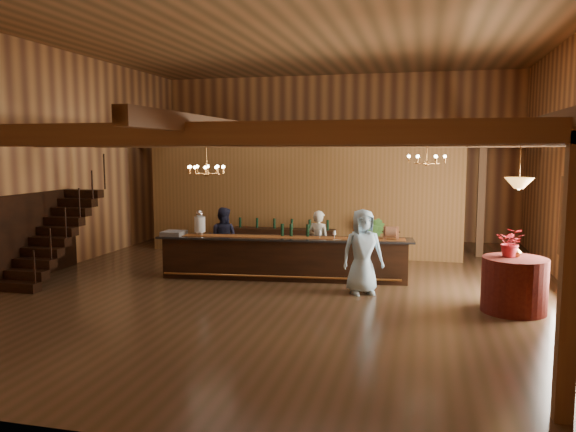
% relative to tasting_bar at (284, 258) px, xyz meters
% --- Properties ---
extents(floor, '(14.00, 14.00, 0.00)m').
position_rel_tasting_bar_xyz_m(floor, '(0.20, -0.45, -0.50)').
color(floor, '#44301B').
rests_on(floor, ground).
extents(ceiling, '(14.00, 14.00, 0.00)m').
position_rel_tasting_bar_xyz_m(ceiling, '(0.20, -0.45, 5.00)').
color(ceiling, '#9C693D').
rests_on(ceiling, wall_back).
extents(wall_back, '(12.00, 0.10, 5.50)m').
position_rel_tasting_bar_xyz_m(wall_back, '(0.20, 6.55, 2.25)').
color(wall_back, '#C48748').
rests_on(wall_back, floor).
extents(wall_front, '(12.00, 0.10, 5.50)m').
position_rel_tasting_bar_xyz_m(wall_front, '(0.20, -7.45, 2.25)').
color(wall_front, '#C48748').
rests_on(wall_front, floor).
extents(wall_left, '(0.10, 14.00, 5.50)m').
position_rel_tasting_bar_xyz_m(wall_left, '(-5.80, -0.45, 2.25)').
color(wall_left, '#C48748').
rests_on(wall_left, floor).
extents(beam_grid, '(11.90, 13.90, 0.39)m').
position_rel_tasting_bar_xyz_m(beam_grid, '(0.20, 0.06, 2.74)').
color(beam_grid, brown).
rests_on(beam_grid, wall_left).
extents(support_posts, '(9.20, 10.20, 3.20)m').
position_rel_tasting_bar_xyz_m(support_posts, '(0.20, -0.95, 1.10)').
color(support_posts, brown).
rests_on(support_posts, floor).
extents(partition_wall, '(9.00, 0.18, 3.10)m').
position_rel_tasting_bar_xyz_m(partition_wall, '(-0.30, 3.05, 1.05)').
color(partition_wall, brown).
rests_on(partition_wall, floor).
extents(window_right_back, '(0.12, 1.05, 1.75)m').
position_rel_tasting_bar_xyz_m(window_right_back, '(6.15, 0.55, 1.05)').
color(window_right_back, white).
rests_on(window_right_back, wall_right).
extents(staircase, '(1.00, 2.80, 2.00)m').
position_rel_tasting_bar_xyz_m(staircase, '(-5.25, -1.19, 0.50)').
color(staircase, black).
rests_on(staircase, floor).
extents(backroom_boxes, '(4.10, 0.60, 1.10)m').
position_rel_tasting_bar_xyz_m(backroom_boxes, '(-0.10, 5.05, 0.03)').
color(backroom_boxes, black).
rests_on(backroom_boxes, floor).
extents(tasting_bar, '(5.97, 1.36, 1.00)m').
position_rel_tasting_bar_xyz_m(tasting_bar, '(0.00, 0.00, 0.00)').
color(tasting_bar, black).
rests_on(tasting_bar, floor).
extents(beverage_dispenser, '(0.26, 0.26, 0.60)m').
position_rel_tasting_bar_xyz_m(beverage_dispenser, '(-2.01, -0.16, 0.77)').
color(beverage_dispenser, silver).
rests_on(beverage_dispenser, tasting_bar).
extents(glass_rack_tray, '(0.50, 0.50, 0.10)m').
position_rel_tasting_bar_xyz_m(glass_rack_tray, '(-2.61, -0.32, 0.54)').
color(glass_rack_tray, gray).
rests_on(glass_rack_tray, tasting_bar).
extents(raffle_drum, '(0.34, 0.24, 0.30)m').
position_rel_tasting_bar_xyz_m(raffle_drum, '(2.44, 0.21, 0.66)').
color(raffle_drum, '#955B3C').
rests_on(raffle_drum, tasting_bar).
extents(bar_bottle_0, '(0.07, 0.07, 0.30)m').
position_rel_tasting_bar_xyz_m(bar_bottle_0, '(-0.06, 0.11, 0.64)').
color(bar_bottle_0, black).
rests_on(bar_bottle_0, tasting_bar).
extents(bar_bottle_1, '(0.07, 0.07, 0.30)m').
position_rel_tasting_bar_xyz_m(bar_bottle_1, '(0.15, 0.13, 0.64)').
color(bar_bottle_1, black).
rests_on(bar_bottle_1, tasting_bar).
extents(bar_bottle_2, '(0.07, 0.07, 0.30)m').
position_rel_tasting_bar_xyz_m(bar_bottle_2, '(0.53, 0.17, 0.64)').
color(bar_bottle_2, black).
rests_on(bar_bottle_2, tasting_bar).
extents(backbar_shelf, '(2.93, 0.54, 0.82)m').
position_rel_tasting_bar_xyz_m(backbar_shelf, '(-0.66, 2.55, -0.09)').
color(backbar_shelf, black).
rests_on(backbar_shelf, floor).
extents(round_table, '(1.18, 1.18, 1.02)m').
position_rel_tasting_bar_xyz_m(round_table, '(4.81, -1.56, 0.01)').
color(round_table, maroon).
rests_on(round_table, floor).
extents(chandelier_left, '(0.80, 0.80, 0.78)m').
position_rel_tasting_bar_xyz_m(chandelier_left, '(-1.47, -1.01, 2.08)').
color(chandelier_left, '#BE7D3B').
rests_on(chandelier_left, beam_grid).
extents(chandelier_right, '(0.80, 0.80, 0.55)m').
position_rel_tasting_bar_xyz_m(chandelier_right, '(3.17, 0.15, 2.30)').
color(chandelier_right, '#BE7D3B').
rests_on(chandelier_right, beam_grid).
extents(pendant_lamp, '(0.52, 0.52, 0.90)m').
position_rel_tasting_bar_xyz_m(pendant_lamp, '(4.81, -1.56, 1.90)').
color(pendant_lamp, '#BE7D3B').
rests_on(pendant_lamp, beam_grid).
extents(bartender, '(0.66, 0.54, 1.55)m').
position_rel_tasting_bar_xyz_m(bartender, '(0.69, 0.75, 0.27)').
color(bartender, silver).
rests_on(bartender, floor).
extents(staff_second, '(0.78, 0.61, 1.57)m').
position_rel_tasting_bar_xyz_m(staff_second, '(-1.76, 0.73, 0.28)').
color(staff_second, '#1C1C31').
rests_on(staff_second, floor).
extents(guest, '(1.02, 0.86, 1.78)m').
position_rel_tasting_bar_xyz_m(guest, '(1.92, -0.89, 0.39)').
color(guest, '#ADD7ED').
rests_on(guest, floor).
extents(floor_plant, '(0.82, 0.76, 1.20)m').
position_rel_tasting_bar_xyz_m(floor_plant, '(1.82, 2.70, 0.10)').
color(floor_plant, '#3A6E27').
rests_on(floor_plant, floor).
extents(table_flowers, '(0.59, 0.55, 0.55)m').
position_rel_tasting_bar_xyz_m(table_flowers, '(4.73, -1.48, 0.79)').
color(table_flowers, red).
rests_on(table_flowers, round_table).
extents(table_vase, '(0.22, 0.22, 0.33)m').
position_rel_tasting_bar_xyz_m(table_vase, '(4.82, -1.46, 0.68)').
color(table_vase, '#BE7D3B').
rests_on(table_vase, round_table).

